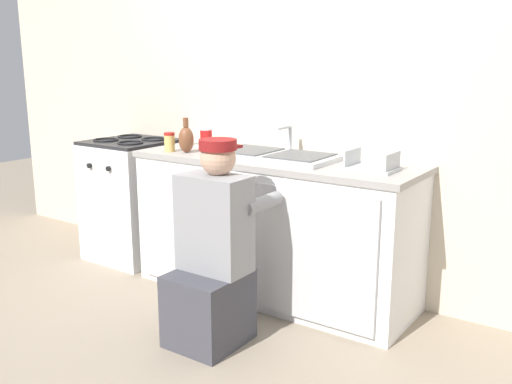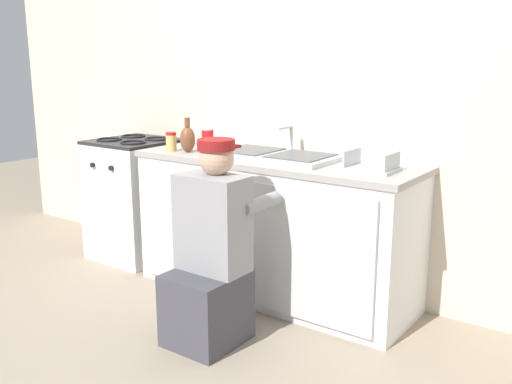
{
  "view_description": "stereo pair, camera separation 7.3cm",
  "coord_description": "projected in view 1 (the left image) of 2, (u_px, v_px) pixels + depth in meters",
  "views": [
    {
      "loc": [
        1.91,
        -2.67,
        1.51
      ],
      "look_at": [
        0.0,
        0.1,
        0.72
      ],
      "focal_mm": 40.0,
      "sensor_mm": 36.0,
      "label": 1
    },
    {
      "loc": [
        1.97,
        -2.62,
        1.51
      ],
      "look_at": [
        0.0,
        0.1,
        0.72
      ],
      "focal_mm": 40.0,
      "sensor_mm": 36.0,
      "label": 2
    }
  ],
  "objects": [
    {
      "name": "water_glass",
      "position": [
        185.0,
        138.0,
        4.09
      ],
      "size": [
        0.06,
        0.06,
        0.1
      ],
      "color": "#ADC6CC",
      "rests_on": "countertop"
    },
    {
      "name": "counter_cabinet",
      "position": [
        273.0,
        230.0,
        3.67
      ],
      "size": [
        1.84,
        0.62,
        0.87
      ],
      "color": "white",
      "rests_on": "ground_plane"
    },
    {
      "name": "vase_decorative",
      "position": [
        186.0,
        139.0,
        3.76
      ],
      "size": [
        0.1,
        0.1,
        0.23
      ],
      "color": "brown",
      "rests_on": "countertop"
    },
    {
      "name": "stove_range",
      "position": [
        133.0,
        199.0,
        4.38
      ],
      "size": [
        0.58,
        0.62,
        0.93
      ],
      "color": "white",
      "rests_on": "ground_plane"
    },
    {
      "name": "dish_rack_tray",
      "position": [
        371.0,
        166.0,
        3.17
      ],
      "size": [
        0.28,
        0.22,
        0.11
      ],
      "color": "#B2B7BC",
      "rests_on": "countertop"
    },
    {
      "name": "back_wall",
      "position": [
        303.0,
        99.0,
        3.77
      ],
      "size": [
        6.0,
        0.1,
        2.5
      ],
      "primitive_type": "cube",
      "color": "beige",
      "rests_on": "ground_plane"
    },
    {
      "name": "soda_cup_red",
      "position": [
        206.0,
        140.0,
        3.84
      ],
      "size": [
        0.08,
        0.08,
        0.15
      ],
      "color": "red",
      "rests_on": "countertop"
    },
    {
      "name": "plumber_person",
      "position": [
        213.0,
        260.0,
        3.05
      ],
      "size": [
        0.42,
        0.61,
        1.1
      ],
      "color": "#3F3F47",
      "rests_on": "ground_plane"
    },
    {
      "name": "sink_double_basin",
      "position": [
        274.0,
        155.0,
        3.57
      ],
      "size": [
        0.8,
        0.44,
        0.19
      ],
      "color": "silver",
      "rests_on": "countertop"
    },
    {
      "name": "ground_plane",
      "position": [
        247.0,
        308.0,
        3.54
      ],
      "size": [
        12.0,
        12.0,
        0.0
      ],
      "primitive_type": "plane",
      "color": "gray"
    },
    {
      "name": "condiment_jar",
      "position": [
        170.0,
        142.0,
        3.8
      ],
      "size": [
        0.07,
        0.07,
        0.13
      ],
      "color": "#DBB760",
      "rests_on": "countertop"
    },
    {
      "name": "countertop",
      "position": [
        274.0,
        161.0,
        3.57
      ],
      "size": [
        1.88,
        0.62,
        0.04
      ],
      "primitive_type": "cube",
      "color": "#9E9993",
      "rests_on": "counter_cabinet"
    }
  ]
}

